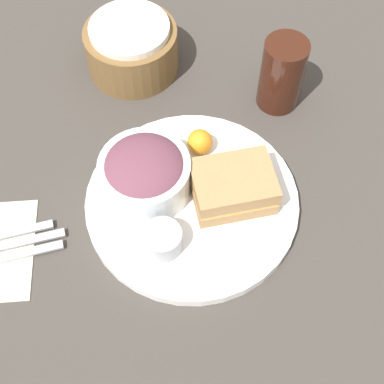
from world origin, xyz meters
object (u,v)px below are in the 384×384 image
(plate, at_px, (192,202))
(bread_basket, at_px, (132,48))
(salad_bowl, at_px, (145,173))
(drink_glass, at_px, (282,74))
(sandwich, at_px, (233,184))
(dressing_cup, at_px, (163,240))

(plate, relative_size, bread_basket, 2.01)
(salad_bowl, height_order, drink_glass, drink_glass)
(drink_glass, bearing_deg, sandwich, -117.90)
(sandwich, relative_size, bread_basket, 0.80)
(sandwich, distance_m, drink_glass, 0.21)
(salad_bowl, bearing_deg, bread_basket, 93.32)
(dressing_cup, bearing_deg, plate, 57.48)
(sandwich, height_order, salad_bowl, salad_bowl)
(plate, bearing_deg, salad_bowl, 158.28)
(dressing_cup, bearing_deg, drink_glass, 52.37)
(bread_basket, bearing_deg, drink_glass, -21.87)
(salad_bowl, distance_m, bread_basket, 0.26)
(dressing_cup, bearing_deg, salad_bowl, 101.40)
(drink_glass, relative_size, bread_basket, 0.80)
(plate, distance_m, sandwich, 0.07)
(sandwich, height_order, bread_basket, bread_basket)
(plate, relative_size, drink_glass, 2.51)
(drink_glass, bearing_deg, bread_basket, 158.13)
(sandwich, bearing_deg, bread_basket, 116.15)
(dressing_cup, bearing_deg, bread_basket, 95.54)
(plate, xyz_separation_m, dressing_cup, (-0.05, -0.07, 0.03))
(drink_glass, bearing_deg, dressing_cup, -127.63)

